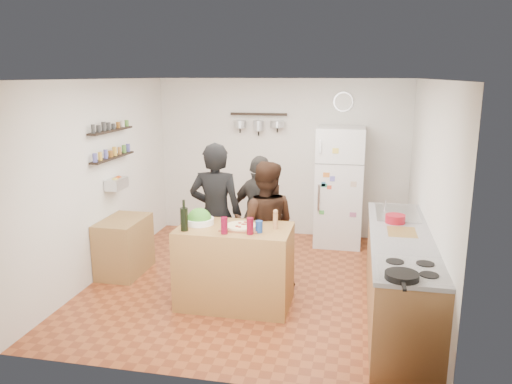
% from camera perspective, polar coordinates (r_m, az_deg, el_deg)
% --- Properties ---
extents(room_shell, '(4.20, 4.20, 4.20)m').
position_cam_1_polar(room_shell, '(6.36, 0.52, 1.46)').
color(room_shell, brown).
rests_on(room_shell, ground).
extents(prep_island, '(1.25, 0.72, 0.91)m').
position_cam_1_polar(prep_island, '(5.66, -2.43, -8.46)').
color(prep_island, '#A3733B').
rests_on(prep_island, floor).
extents(pizza_board, '(0.42, 0.34, 0.02)m').
position_cam_1_polar(pizza_board, '(5.47, -1.72, -4.08)').
color(pizza_board, brown).
rests_on(pizza_board, prep_island).
extents(pizza, '(0.34, 0.34, 0.02)m').
position_cam_1_polar(pizza, '(5.47, -1.72, -3.89)').
color(pizza, beige).
rests_on(pizza, pizza_board).
extents(salad_bowl, '(0.33, 0.33, 0.07)m').
position_cam_1_polar(salad_bowl, '(5.66, -6.49, -3.32)').
color(salad_bowl, white).
rests_on(salad_bowl, prep_island).
extents(wine_bottle, '(0.08, 0.08, 0.25)m').
position_cam_1_polar(wine_bottle, '(5.42, -8.21, -3.11)').
color(wine_bottle, black).
rests_on(wine_bottle, prep_island).
extents(wine_glass_near, '(0.07, 0.07, 0.18)m').
position_cam_1_polar(wine_glass_near, '(5.28, -3.65, -3.86)').
color(wine_glass_near, maroon).
rests_on(wine_glass_near, prep_island).
extents(wine_glass_far, '(0.07, 0.07, 0.18)m').
position_cam_1_polar(wine_glass_far, '(5.25, -0.69, -3.92)').
color(wine_glass_far, '#5E081A').
rests_on(wine_glass_far, prep_island).
extents(pepper_mill, '(0.05, 0.05, 0.17)m').
position_cam_1_polar(pepper_mill, '(5.45, 2.24, -3.34)').
color(pepper_mill, '#AC7648').
rests_on(pepper_mill, prep_island).
extents(salt_canister, '(0.08, 0.08, 0.13)m').
position_cam_1_polar(salt_canister, '(5.32, 0.34, -3.98)').
color(salt_canister, navy).
rests_on(salt_canister, prep_island).
extents(person_left, '(0.67, 0.46, 1.77)m').
position_cam_1_polar(person_left, '(6.10, -4.60, -2.62)').
color(person_left, black).
rests_on(person_left, floor).
extents(person_center, '(0.79, 0.63, 1.57)m').
position_cam_1_polar(person_center, '(5.99, 1.01, -3.87)').
color(person_center, black).
rests_on(person_center, floor).
extents(person_back, '(0.98, 0.75, 1.55)m').
position_cam_1_polar(person_back, '(6.48, 0.45, -2.64)').
color(person_back, '#2B2926').
rests_on(person_back, floor).
extents(counter_run, '(0.63, 2.63, 0.90)m').
position_cam_1_polar(counter_run, '(5.60, 16.10, -9.30)').
color(counter_run, '#9E7042').
rests_on(counter_run, floor).
extents(stove_top, '(0.60, 0.62, 0.02)m').
position_cam_1_polar(stove_top, '(4.56, 17.33, -8.46)').
color(stove_top, white).
rests_on(stove_top, counter_run).
extents(skillet, '(0.28, 0.28, 0.05)m').
position_cam_1_polar(skillet, '(4.30, 16.33, -9.19)').
color(skillet, black).
rests_on(skillet, stove_top).
extents(sink, '(0.50, 0.80, 0.03)m').
position_cam_1_polar(sink, '(6.26, 15.82, -2.40)').
color(sink, silver).
rests_on(sink, counter_run).
extents(cutting_board, '(0.30, 0.40, 0.02)m').
position_cam_1_polar(cutting_board, '(5.55, 16.33, -4.49)').
color(cutting_board, olive).
rests_on(cutting_board, counter_run).
extents(red_bowl, '(0.22, 0.22, 0.09)m').
position_cam_1_polar(red_bowl, '(5.84, 15.63, -2.97)').
color(red_bowl, maroon).
rests_on(red_bowl, counter_run).
extents(fridge, '(0.70, 0.68, 1.80)m').
position_cam_1_polar(fridge, '(7.66, 9.50, 0.62)').
color(fridge, white).
rests_on(fridge, floor).
extents(wall_clock, '(0.30, 0.03, 0.30)m').
position_cam_1_polar(wall_clock, '(7.82, 9.95, 10.12)').
color(wall_clock, silver).
rests_on(wall_clock, back_wall).
extents(spice_shelf_lower, '(0.12, 1.00, 0.02)m').
position_cam_1_polar(spice_shelf_lower, '(6.78, -16.05, 3.82)').
color(spice_shelf_lower, black).
rests_on(spice_shelf_lower, left_wall).
extents(spice_shelf_upper, '(0.12, 1.00, 0.02)m').
position_cam_1_polar(spice_shelf_upper, '(6.74, -16.24, 6.76)').
color(spice_shelf_upper, black).
rests_on(spice_shelf_upper, left_wall).
extents(produce_basket, '(0.18, 0.35, 0.14)m').
position_cam_1_polar(produce_basket, '(6.83, -15.64, 0.92)').
color(produce_basket, silver).
rests_on(produce_basket, left_wall).
extents(side_table, '(0.50, 0.80, 0.73)m').
position_cam_1_polar(side_table, '(6.78, -14.83, -6.00)').
color(side_table, '#A27744').
rests_on(side_table, floor).
extents(pot_rack, '(0.90, 0.04, 0.04)m').
position_cam_1_polar(pot_rack, '(7.90, 0.30, 8.89)').
color(pot_rack, black).
rests_on(pot_rack, back_wall).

